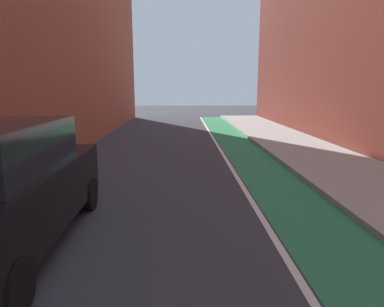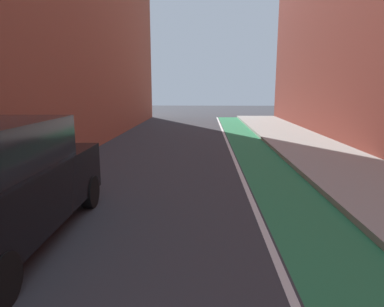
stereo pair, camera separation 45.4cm
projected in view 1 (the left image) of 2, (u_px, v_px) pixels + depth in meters
ground_plane at (173, 181)px, 9.07m from camera, size 79.84×79.84×0.00m
bike_lane_paint at (256, 164)px, 11.10m from camera, size 1.60×36.29×0.00m
lane_divider_stripe at (229, 164)px, 11.08m from camera, size 0.12×36.29×0.00m
sidewalk_right at (327, 161)px, 11.15m from camera, size 3.15×36.29×0.14m
parked_suv_black at (0, 186)px, 5.00m from camera, size 2.02×4.44×1.98m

